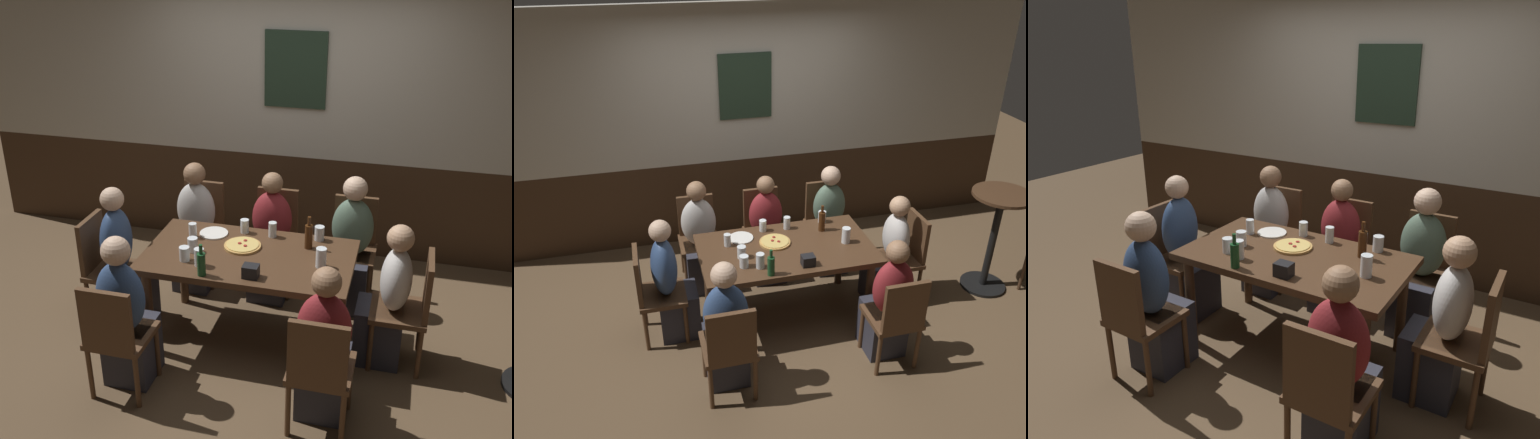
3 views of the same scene
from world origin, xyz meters
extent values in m
plane|color=brown|center=(0.00, 0.00, 0.00)|extent=(12.00, 12.00, 0.00)
cube|color=#3D2819|center=(0.00, 1.65, 0.47)|extent=(6.40, 0.10, 0.95)
cube|color=beige|center=(0.00, 1.65, 1.77)|extent=(6.40, 0.10, 1.65)
cube|color=#233828|center=(0.00, 1.58, 1.77)|extent=(0.56, 0.03, 0.68)
cube|color=#472D1C|center=(0.00, 0.00, 0.71)|extent=(1.54, 0.87, 0.05)
cylinder|color=#472D1C|center=(-0.67, -0.35, 0.34)|extent=(0.07, 0.07, 0.69)
cylinder|color=#472D1C|center=(0.67, -0.35, 0.34)|extent=(0.07, 0.07, 0.69)
cylinder|color=#472D1C|center=(-0.67, 0.35, 0.34)|extent=(0.07, 0.07, 0.69)
cylinder|color=#472D1C|center=(0.67, 0.35, 0.34)|extent=(0.07, 0.07, 0.69)
cube|color=#513521|center=(1.11, 0.00, 0.43)|extent=(0.40, 0.40, 0.04)
cube|color=#513521|center=(1.29, 0.00, 0.67)|extent=(0.04, 0.36, 0.43)
cylinder|color=#513521|center=(0.94, -0.17, 0.21)|extent=(0.04, 0.04, 0.41)
cylinder|color=#513521|center=(0.94, 0.17, 0.21)|extent=(0.04, 0.04, 0.41)
cylinder|color=#513521|center=(1.28, -0.17, 0.21)|extent=(0.04, 0.04, 0.41)
cylinder|color=#513521|center=(1.28, 0.17, 0.21)|extent=(0.04, 0.04, 0.41)
cube|color=#513521|center=(0.68, -0.77, 0.43)|extent=(0.40, 0.40, 0.04)
cube|color=#513521|center=(0.68, -0.95, 0.67)|extent=(0.36, 0.04, 0.43)
cylinder|color=#513521|center=(0.51, -0.60, 0.21)|extent=(0.04, 0.04, 0.41)
cylinder|color=#513521|center=(0.85, -0.60, 0.21)|extent=(0.04, 0.04, 0.41)
cylinder|color=#513521|center=(0.51, -0.94, 0.21)|extent=(0.04, 0.04, 0.41)
cylinder|color=#513521|center=(0.85, -0.94, 0.21)|extent=(0.04, 0.04, 0.41)
cube|color=#513521|center=(-1.11, 0.00, 0.43)|extent=(0.40, 0.40, 0.04)
cube|color=#513521|center=(-1.29, 0.00, 0.67)|extent=(0.04, 0.36, 0.43)
cylinder|color=#513521|center=(-0.94, 0.17, 0.21)|extent=(0.04, 0.04, 0.41)
cylinder|color=#513521|center=(-0.94, -0.17, 0.21)|extent=(0.04, 0.04, 0.41)
cylinder|color=#513521|center=(-1.28, 0.17, 0.21)|extent=(0.04, 0.04, 0.41)
cylinder|color=#513521|center=(-1.28, -0.17, 0.21)|extent=(0.04, 0.04, 0.41)
cube|color=#513521|center=(0.00, 0.77, 0.43)|extent=(0.40, 0.40, 0.04)
cube|color=#513521|center=(0.00, 0.95, 0.67)|extent=(0.36, 0.04, 0.43)
cylinder|color=#513521|center=(0.17, 0.60, 0.21)|extent=(0.04, 0.04, 0.41)
cylinder|color=#513521|center=(-0.17, 0.60, 0.21)|extent=(0.04, 0.04, 0.41)
cylinder|color=#513521|center=(0.17, 0.94, 0.21)|extent=(0.04, 0.04, 0.41)
cylinder|color=#513521|center=(-0.17, 0.94, 0.21)|extent=(0.04, 0.04, 0.41)
cube|color=#513521|center=(0.68, 0.77, 0.43)|extent=(0.40, 0.40, 0.04)
cube|color=#513521|center=(0.68, 0.95, 0.67)|extent=(0.36, 0.04, 0.43)
cylinder|color=#513521|center=(0.85, 0.60, 0.21)|extent=(0.04, 0.04, 0.41)
cylinder|color=#513521|center=(0.51, 0.60, 0.21)|extent=(0.04, 0.04, 0.41)
cylinder|color=#513521|center=(0.85, 0.94, 0.21)|extent=(0.04, 0.04, 0.41)
cylinder|color=#513521|center=(0.51, 0.94, 0.21)|extent=(0.04, 0.04, 0.41)
cube|color=#513521|center=(-0.68, -0.77, 0.43)|extent=(0.40, 0.40, 0.04)
cube|color=#513521|center=(-0.68, -0.95, 0.67)|extent=(0.36, 0.04, 0.43)
cylinder|color=#513521|center=(-0.85, -0.60, 0.21)|extent=(0.04, 0.04, 0.41)
cylinder|color=#513521|center=(-0.51, -0.60, 0.21)|extent=(0.04, 0.04, 0.41)
cylinder|color=#513521|center=(-0.85, -0.94, 0.21)|extent=(0.04, 0.04, 0.41)
cylinder|color=#513521|center=(-0.51, -0.94, 0.21)|extent=(0.04, 0.04, 0.41)
cube|color=#513521|center=(-0.68, 0.77, 0.43)|extent=(0.40, 0.40, 0.04)
cube|color=#513521|center=(-0.68, 0.95, 0.67)|extent=(0.36, 0.04, 0.43)
cylinder|color=#513521|center=(-0.51, 0.60, 0.21)|extent=(0.04, 0.04, 0.41)
cylinder|color=#513521|center=(-0.85, 0.60, 0.21)|extent=(0.04, 0.04, 0.41)
cylinder|color=#513521|center=(-0.51, 0.94, 0.21)|extent=(0.04, 0.04, 0.41)
cylinder|color=#513521|center=(-0.85, 0.94, 0.21)|extent=(0.04, 0.04, 0.41)
cube|color=#2D2D38|center=(0.98, 0.00, 0.23)|extent=(0.34, 0.32, 0.45)
ellipsoid|color=silver|center=(1.07, 0.00, 0.69)|extent=(0.22, 0.34, 0.47)
sphere|color=tan|center=(1.07, 0.00, 1.01)|extent=(0.19, 0.19, 0.19)
cube|color=#2D2D38|center=(0.68, -0.64, 0.23)|extent=(0.32, 0.34, 0.45)
ellipsoid|color=maroon|center=(0.68, -0.73, 0.70)|extent=(0.34, 0.22, 0.50)
sphere|color=#936B4C|center=(0.68, -0.73, 1.03)|extent=(0.18, 0.18, 0.18)
cube|color=#2D2D38|center=(-0.98, 0.00, 0.23)|extent=(0.34, 0.32, 0.45)
ellipsoid|color=#334C7A|center=(-1.07, 0.00, 0.72)|extent=(0.22, 0.34, 0.53)
sphere|color=#DBB293|center=(-1.07, 0.00, 1.06)|extent=(0.18, 0.18, 0.18)
cube|color=#2D2D38|center=(0.00, 0.64, 0.23)|extent=(0.32, 0.34, 0.45)
ellipsoid|color=maroon|center=(0.00, 0.73, 0.69)|extent=(0.34, 0.22, 0.49)
sphere|color=#936B4C|center=(0.00, 0.73, 1.02)|extent=(0.18, 0.18, 0.18)
cube|color=#2D2D38|center=(0.68, 0.64, 0.23)|extent=(0.32, 0.34, 0.45)
ellipsoid|color=#56705B|center=(0.68, 0.73, 0.70)|extent=(0.34, 0.22, 0.50)
sphere|color=#DBB293|center=(0.68, 0.73, 1.04)|extent=(0.20, 0.20, 0.20)
cube|color=#2D2D38|center=(-0.68, -0.64, 0.23)|extent=(0.32, 0.34, 0.45)
ellipsoid|color=#334C7A|center=(-0.68, -0.73, 0.71)|extent=(0.34, 0.22, 0.52)
sphere|color=#DBB293|center=(-0.68, -0.73, 1.05)|extent=(0.19, 0.19, 0.19)
cube|color=#2D2D38|center=(-0.68, 0.64, 0.23)|extent=(0.32, 0.34, 0.45)
ellipsoid|color=silver|center=(-0.68, 0.73, 0.70)|extent=(0.34, 0.22, 0.50)
sphere|color=#936B4C|center=(-0.68, 0.73, 1.03)|extent=(0.19, 0.19, 0.19)
cylinder|color=tan|center=(-0.08, 0.10, 0.75)|extent=(0.28, 0.28, 0.02)
cylinder|color=#DBB760|center=(-0.08, 0.10, 0.76)|extent=(0.25, 0.25, 0.01)
cylinder|color=maroon|center=(-0.10, 0.10, 0.77)|extent=(0.03, 0.03, 0.00)
cylinder|color=maroon|center=(-0.05, 0.07, 0.77)|extent=(0.03, 0.03, 0.00)
cylinder|color=maroon|center=(-0.07, 0.15, 0.77)|extent=(0.03, 0.03, 0.00)
cylinder|color=silver|center=(-0.13, 0.34, 0.79)|extent=(0.07, 0.07, 0.11)
cylinder|color=silver|center=(-0.13, 0.34, 0.78)|extent=(0.06, 0.06, 0.08)
cylinder|color=silver|center=(-0.41, -0.06, 0.79)|extent=(0.08, 0.08, 0.11)
cylinder|color=#B26623|center=(-0.41, -0.06, 0.78)|extent=(0.07, 0.07, 0.08)
cylinder|color=silver|center=(-0.42, -0.21, 0.79)|extent=(0.08, 0.08, 0.11)
cylinder|color=#C6842D|center=(-0.42, -0.21, 0.78)|extent=(0.07, 0.07, 0.08)
cylinder|color=silver|center=(-0.49, 0.16, 0.80)|extent=(0.06, 0.06, 0.11)
cylinder|color=#331E14|center=(-0.49, 0.16, 0.79)|extent=(0.05, 0.05, 0.09)
cylinder|color=silver|center=(0.54, -0.05, 0.81)|extent=(0.08, 0.08, 0.15)
cylinder|color=#331E14|center=(0.54, -0.05, 0.78)|extent=(0.07, 0.07, 0.08)
cylinder|color=silver|center=(-0.30, -0.25, 0.81)|extent=(0.07, 0.07, 0.13)
cylinder|color=#331E14|center=(-0.30, -0.25, 0.78)|extent=(0.06, 0.06, 0.08)
cylinder|color=silver|center=(0.10, 0.32, 0.80)|extent=(0.06, 0.06, 0.12)
cylinder|color=#C6842D|center=(0.10, 0.32, 0.77)|extent=(0.06, 0.06, 0.06)
cylinder|color=silver|center=(0.46, 0.36, 0.80)|extent=(0.07, 0.07, 0.11)
cylinder|color=gold|center=(0.46, 0.36, 0.77)|extent=(0.07, 0.07, 0.05)
cylinder|color=#194723|center=(-0.24, -0.37, 0.82)|extent=(0.06, 0.06, 0.16)
cylinder|color=#194723|center=(-0.24, -0.37, 0.94)|extent=(0.03, 0.03, 0.07)
cylinder|color=#42230F|center=(0.40, 0.21, 0.83)|extent=(0.06, 0.06, 0.19)
cylinder|color=#42230F|center=(0.40, 0.21, 0.96)|extent=(0.03, 0.03, 0.07)
cylinder|color=white|center=(-0.35, 0.25, 0.75)|extent=(0.22, 0.22, 0.01)
cube|color=black|center=(0.10, -0.32, 0.79)|extent=(0.11, 0.09, 0.09)
cylinder|color=black|center=(2.08, -0.08, 0.01)|extent=(0.44, 0.44, 0.03)
cylinder|color=black|center=(2.08, -0.08, 0.53)|extent=(0.07, 0.07, 0.99)
cylinder|color=#472D1C|center=(2.08, -0.08, 1.04)|extent=(0.56, 0.56, 0.03)
cylinder|color=#422B1C|center=(2.40, -0.23, 0.34)|extent=(0.03, 0.03, 0.68)
camera|label=1|loc=(1.08, -3.88, 2.92)|focal=43.64mm
camera|label=2|loc=(-1.14, -3.81, 3.19)|focal=37.11mm
camera|label=3|loc=(1.52, -2.63, 2.11)|focal=33.76mm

